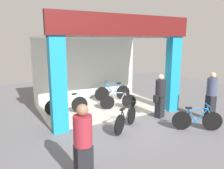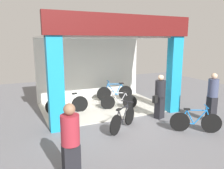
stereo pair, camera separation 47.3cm
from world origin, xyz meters
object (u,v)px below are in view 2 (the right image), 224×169
object	(u,v)px
bicycle_inside_2	(115,93)
pedestrian_1	(71,143)
bicycle_inside_0	(67,104)
bicycle_parked_1	(195,122)
bicycle_inside_1	(119,101)
pedestrian_2	(212,97)
pedestrian_0	(160,96)
bicycle_parked_0	(123,119)

from	to	relation	value
bicycle_inside_2	pedestrian_1	bearing A→B (deg)	-123.58
bicycle_inside_0	bicycle_parked_1	xyz separation A→B (m)	(3.19, -3.49, -0.02)
bicycle_inside_1	pedestrian_2	xyz separation A→B (m)	(2.33, -2.63, 0.56)
bicycle_inside_0	pedestrian_2	distance (m)	5.37
bicycle_inside_1	bicycle_parked_1	world-z (taller)	bicycle_parked_1
pedestrian_0	bicycle_inside_2	bearing A→B (deg)	98.09
bicycle_inside_2	pedestrian_2	xyz separation A→B (m)	(1.89, -3.95, 0.51)
bicycle_inside_0	pedestrian_2	bearing A→B (deg)	-34.13
bicycle_parked_1	pedestrian_0	xyz separation A→B (m)	(-0.24, 1.52, 0.50)
bicycle_inside_1	bicycle_parked_1	distance (m)	3.31
bicycle_inside_2	pedestrian_1	world-z (taller)	pedestrian_1
bicycle_parked_0	pedestrian_1	size ratio (longest dim) A/B	0.81
bicycle_inside_2	bicycle_parked_0	size ratio (longest dim) A/B	1.29
bicycle_inside_2	pedestrian_2	bearing A→B (deg)	-64.42
bicycle_parked_1	pedestrian_1	world-z (taller)	pedestrian_1
bicycle_parked_0	bicycle_parked_1	world-z (taller)	bicycle_parked_0
bicycle_inside_2	pedestrian_1	distance (m)	6.35
bicycle_parked_1	pedestrian_0	bearing A→B (deg)	99.13
bicycle_inside_0	bicycle_parked_1	distance (m)	4.73
pedestrian_1	pedestrian_2	distance (m)	5.56
pedestrian_0	pedestrian_2	world-z (taller)	pedestrian_2
bicycle_parked_0	bicycle_inside_1	bearing A→B (deg)	66.59
pedestrian_0	pedestrian_2	xyz separation A→B (m)	(1.47, -1.03, 0.06)
bicycle_inside_1	bicycle_parked_1	bearing A→B (deg)	-70.61
bicycle_inside_0	pedestrian_0	world-z (taller)	pedestrian_0
pedestrian_2	bicycle_parked_0	bearing A→B (deg)	168.55
bicycle_parked_0	pedestrian_2	xyz separation A→B (m)	(3.19, -0.65, 0.55)
bicycle_inside_0	pedestrian_1	distance (m)	4.47
bicycle_inside_1	bicycle_parked_0	xyz separation A→B (m)	(-0.86, -1.99, 0.02)
pedestrian_0	pedestrian_2	size ratio (longest dim) A/B	0.94
bicycle_inside_2	pedestrian_0	xyz separation A→B (m)	(0.41, -2.92, 0.46)
bicycle_inside_0	bicycle_inside_2	size ratio (longest dim) A/B	0.96
bicycle_parked_1	pedestrian_1	distance (m)	4.28
bicycle_inside_0	bicycle_inside_1	distance (m)	2.13
bicycle_inside_0	bicycle_parked_0	xyz separation A→B (m)	(1.23, -2.35, -0.01)
bicycle_parked_1	bicycle_parked_0	bearing A→B (deg)	149.96
bicycle_parked_0	bicycle_parked_1	distance (m)	2.26
pedestrian_0	bicycle_parked_0	bearing A→B (deg)	-167.42
bicycle_inside_2	bicycle_inside_1	bearing A→B (deg)	-108.55
bicycle_parked_0	pedestrian_0	world-z (taller)	pedestrian_0
bicycle_parked_0	pedestrian_0	size ratio (longest dim) A/B	0.83
pedestrian_1	bicycle_inside_1	bearing A→B (deg)	52.31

